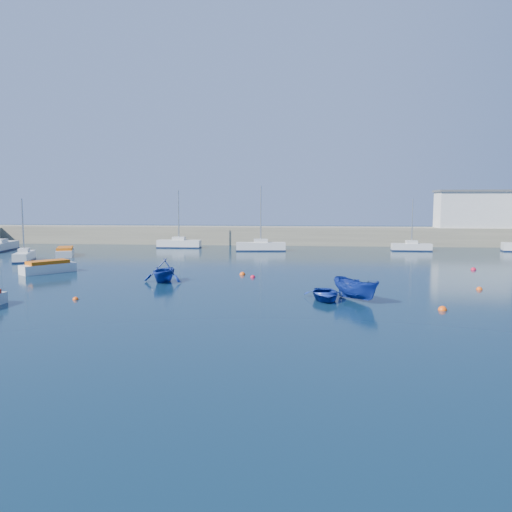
# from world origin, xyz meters

# --- Properties ---
(ground) EXTENTS (220.00, 220.00, 0.00)m
(ground) POSITION_xyz_m (0.00, 0.00, 0.00)
(ground) COLOR #0C2337
(ground) RESTS_ON ground
(back_wall) EXTENTS (96.00, 4.50, 2.60)m
(back_wall) POSITION_xyz_m (0.00, 46.00, 1.30)
(back_wall) COLOR gray
(back_wall) RESTS_ON ground
(harbor_office) EXTENTS (10.00, 4.00, 5.00)m
(harbor_office) POSITION_xyz_m (30.00, 46.00, 5.10)
(harbor_office) COLOR silver
(harbor_office) RESTS_ON back_wall
(sailboat_3) EXTENTS (2.86, 5.05, 6.55)m
(sailboat_3) POSITION_xyz_m (-23.04, 22.52, 0.53)
(sailboat_3) COLOR silver
(sailboat_3) RESTS_ON ground
(sailboat_4) EXTENTS (3.02, 7.33, 9.26)m
(sailboat_4) POSITION_xyz_m (-32.35, 32.72, 0.60)
(sailboat_4) COLOR silver
(sailboat_4) RESTS_ON ground
(sailboat_5) EXTENTS (5.87, 1.69, 7.80)m
(sailboat_5) POSITION_xyz_m (-10.68, 39.31, 0.59)
(sailboat_5) COLOR silver
(sailboat_5) RESTS_ON ground
(sailboat_6) EXTENTS (6.37, 2.39, 8.23)m
(sailboat_6) POSITION_xyz_m (0.79, 36.07, 0.60)
(sailboat_6) COLOR silver
(sailboat_6) RESTS_ON ground
(sailboat_7) EXTENTS (4.95, 1.47, 6.61)m
(sailboat_7) POSITION_xyz_m (19.91, 37.75, 0.53)
(sailboat_7) COLOR silver
(sailboat_7) RESTS_ON ground
(motorboat_1) EXTENTS (4.05, 4.47, 1.10)m
(motorboat_1) POSITION_xyz_m (-15.97, 14.19, 0.52)
(motorboat_1) COLOR silver
(motorboat_1) RESTS_ON ground
(motorboat_2) EXTENTS (3.52, 5.24, 1.02)m
(motorboat_2) POSITION_xyz_m (-21.22, 27.87, 0.48)
(motorboat_2) COLOR silver
(motorboat_2) RESTS_ON ground
(dinghy_center) EXTENTS (2.73, 3.65, 0.72)m
(dinghy_center) POSITION_xyz_m (7.67, 4.30, 0.36)
(dinghy_center) COLOR navy
(dinghy_center) RESTS_ON ground
(dinghy_left) EXTENTS (3.42, 3.83, 1.82)m
(dinghy_left) POSITION_xyz_m (-4.47, 10.24, 0.91)
(dinghy_left) COLOR navy
(dinghy_left) RESTS_ON ground
(dinghy_right) EXTENTS (3.37, 3.87, 1.45)m
(dinghy_right) POSITION_xyz_m (9.60, 4.22, 0.73)
(dinghy_right) COLOR navy
(dinghy_right) RESTS_ON ground
(buoy_0) EXTENTS (0.38, 0.38, 0.38)m
(buoy_0) POSITION_xyz_m (-8.06, 2.78, 0.00)
(buoy_0) COLOR #FF500D
(buoy_0) RESTS_ON ground
(buoy_1) EXTENTS (0.41, 0.41, 0.41)m
(buoy_1) POSITION_xyz_m (2.14, 13.24, 0.00)
(buoy_1) COLOR red
(buoy_1) RESTS_ON ground
(buoy_2) EXTENTS (0.44, 0.44, 0.44)m
(buoy_2) POSITION_xyz_m (18.67, 9.03, 0.00)
(buoy_2) COLOR #FF500D
(buoy_2) RESTS_ON ground
(buoy_3) EXTENTS (0.50, 0.50, 0.50)m
(buoy_3) POSITION_xyz_m (1.11, 14.68, 0.00)
(buoy_3) COLOR #FF500D
(buoy_3) RESTS_ON ground
(buoy_4) EXTENTS (0.49, 0.49, 0.49)m
(buoy_4) POSITION_xyz_m (21.74, 19.79, 0.00)
(buoy_4) COLOR red
(buoy_4) RESTS_ON ground
(buoy_5) EXTENTS (0.51, 0.51, 0.51)m
(buoy_5) POSITION_xyz_m (14.24, 1.82, 0.00)
(buoy_5) COLOR #FF500D
(buoy_5) RESTS_ON ground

